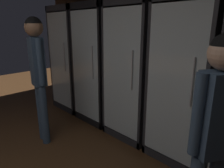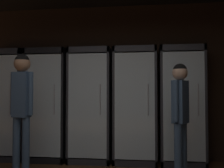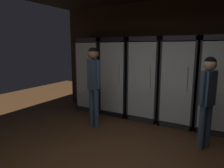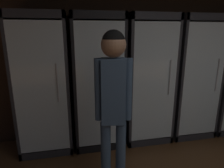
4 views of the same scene
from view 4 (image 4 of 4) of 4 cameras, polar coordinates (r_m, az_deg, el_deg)
wall_back at (r=3.51m, az=15.48°, el=9.44°), size 6.00×0.06×2.80m
cooler_far_left at (r=2.95m, az=-19.28°, el=-0.51°), size 0.72×0.59×1.96m
cooler_left at (r=2.94m, az=-4.21°, el=0.24°), size 0.72×0.59×1.96m
cooler_center at (r=3.14m, az=9.94°, el=0.87°), size 0.72×0.59×1.96m
cooler_right at (r=3.49m, az=21.91°, el=1.55°), size 0.72×0.59×1.96m
shopper_near at (r=1.87m, az=0.39°, el=-3.80°), size 0.35×0.23×1.73m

